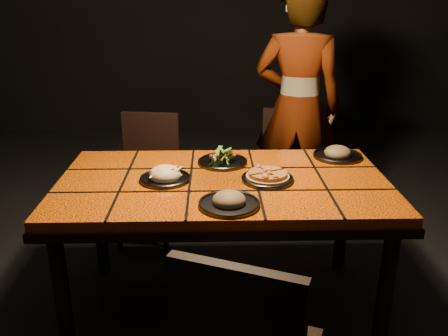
{
  "coord_description": "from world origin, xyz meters",
  "views": [
    {
      "loc": [
        -0.05,
        -2.15,
        1.61
      ],
      "look_at": [
        0.0,
        -0.03,
        0.82
      ],
      "focal_mm": 38.0,
      "sensor_mm": 36.0,
      "label": 1
    }
  ],
  "objects_px": {
    "dining_table": "(223,194)",
    "diner": "(298,107)",
    "chair_far_right": "(287,160)",
    "plate_pasta": "(165,176)",
    "chair_far_left": "(149,169)",
    "plate_pizza": "(268,177)"
  },
  "relations": [
    {
      "from": "dining_table",
      "to": "diner",
      "type": "bearing_deg",
      "value": 63.74
    },
    {
      "from": "chair_far_right",
      "to": "plate_pasta",
      "type": "height_order",
      "value": "chair_far_right"
    },
    {
      "from": "dining_table",
      "to": "diner",
      "type": "distance_m",
      "value": 1.26
    },
    {
      "from": "chair_far_left",
      "to": "plate_pasta",
      "type": "distance_m",
      "value": 0.93
    },
    {
      "from": "plate_pizza",
      "to": "plate_pasta",
      "type": "bearing_deg",
      "value": 178.26
    },
    {
      "from": "plate_pizza",
      "to": "dining_table",
      "type": "bearing_deg",
      "value": 173.12
    },
    {
      "from": "chair_far_left",
      "to": "plate_pizza",
      "type": "xyz_separation_m",
      "value": [
        0.7,
        -0.88,
        0.28
      ]
    },
    {
      "from": "chair_far_right",
      "to": "diner",
      "type": "height_order",
      "value": "diner"
    },
    {
      "from": "chair_far_left",
      "to": "plate_pasta",
      "type": "bearing_deg",
      "value": -68.77
    },
    {
      "from": "chair_far_left",
      "to": "diner",
      "type": "height_order",
      "value": "diner"
    },
    {
      "from": "diner",
      "to": "plate_pasta",
      "type": "xyz_separation_m",
      "value": [
        -0.84,
        -1.13,
        -0.07
      ]
    },
    {
      "from": "dining_table",
      "to": "plate_pasta",
      "type": "distance_m",
      "value": 0.3
    },
    {
      "from": "diner",
      "to": "plate_pizza",
      "type": "relative_size",
      "value": 6.02
    },
    {
      "from": "chair_far_left",
      "to": "diner",
      "type": "distance_m",
      "value": 1.13
    },
    {
      "from": "chair_far_left",
      "to": "diner",
      "type": "relative_size",
      "value": 0.5
    },
    {
      "from": "dining_table",
      "to": "chair_far_left",
      "type": "bearing_deg",
      "value": 119.56
    },
    {
      "from": "chair_far_left",
      "to": "chair_far_right",
      "type": "bearing_deg",
      "value": 19.83
    },
    {
      "from": "dining_table",
      "to": "chair_far_left",
      "type": "xyz_separation_m",
      "value": [
        -0.48,
        0.85,
        -0.18
      ]
    },
    {
      "from": "chair_far_right",
      "to": "plate_pasta",
      "type": "xyz_separation_m",
      "value": [
        -0.76,
        -1.06,
        0.3
      ]
    },
    {
      "from": "dining_table",
      "to": "plate_pizza",
      "type": "bearing_deg",
      "value": -6.88
    },
    {
      "from": "dining_table",
      "to": "plate_pizza",
      "type": "height_order",
      "value": "plate_pizza"
    },
    {
      "from": "dining_table",
      "to": "plate_pasta",
      "type": "bearing_deg",
      "value": -177.81
    }
  ]
}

